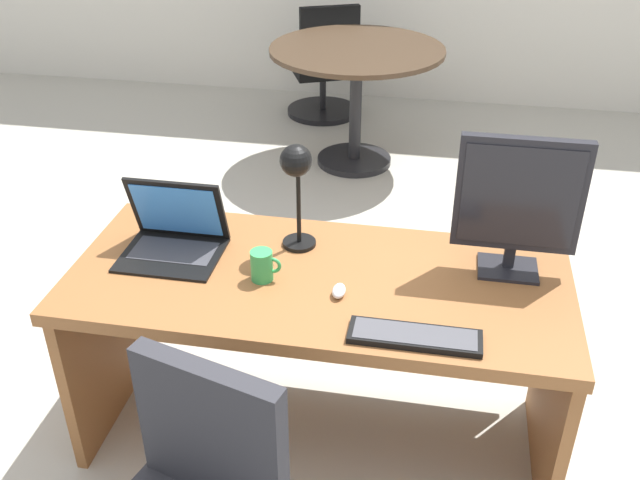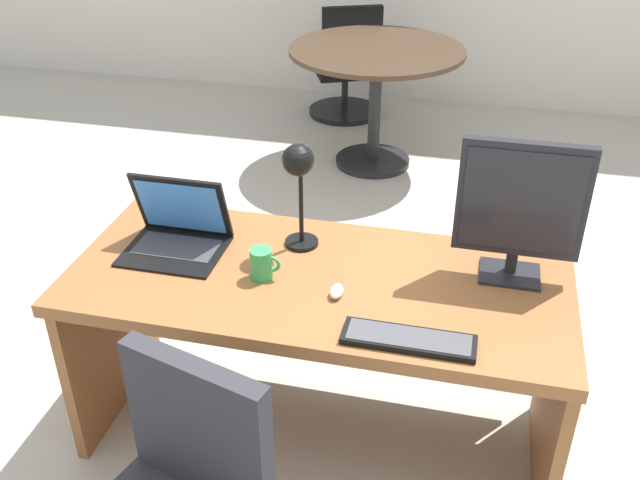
# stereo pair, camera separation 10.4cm
# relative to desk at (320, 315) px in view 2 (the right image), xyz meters

# --- Properties ---
(ground) EXTENTS (12.00, 12.00, 0.00)m
(ground) POSITION_rel_desk_xyz_m (0.00, 1.46, -0.55)
(ground) COLOR #B7B2A3
(desk) EXTENTS (1.69, 0.74, 0.74)m
(desk) POSITION_rel_desk_xyz_m (0.00, 0.00, 0.00)
(desk) COLOR brown
(desk) RESTS_ON ground
(monitor) EXTENTS (0.41, 0.16, 0.48)m
(monitor) POSITION_rel_desk_xyz_m (0.63, 0.11, 0.46)
(monitor) COLOR black
(monitor) RESTS_ON desk
(laptop) EXTENTS (0.34, 0.29, 0.26)m
(laptop) POSITION_rel_desk_xyz_m (-0.53, 0.04, 0.27)
(laptop) COLOR black
(laptop) RESTS_ON desk
(keyboard) EXTENTS (0.39, 0.12, 0.02)m
(keyboard) POSITION_rel_desk_xyz_m (0.34, -0.32, 0.20)
(keyboard) COLOR black
(keyboard) RESTS_ON desk
(mouse) EXTENTS (0.04, 0.08, 0.03)m
(mouse) POSITION_rel_desk_xyz_m (0.09, -0.14, 0.21)
(mouse) COLOR silver
(mouse) RESTS_ON desk
(desk_lamp) EXTENTS (0.12, 0.14, 0.40)m
(desk_lamp) POSITION_rel_desk_xyz_m (-0.10, 0.12, 0.49)
(desk_lamp) COLOR black
(desk_lamp) RESTS_ON desk
(coffee_mug) EXTENTS (0.10, 0.07, 0.11)m
(coffee_mug) POSITION_rel_desk_xyz_m (-0.18, -0.09, 0.25)
(coffee_mug) COLOR green
(coffee_mug) RESTS_ON desk
(meeting_table) EXTENTS (1.11, 1.11, 0.80)m
(meeting_table) POSITION_rel_desk_xyz_m (-0.21, 2.45, 0.05)
(meeting_table) COLOR black
(meeting_table) RESTS_ON ground
(meeting_chair_near) EXTENTS (0.60, 0.62, 0.88)m
(meeting_chair_near) POSITION_rel_desk_xyz_m (-0.57, 3.26, -0.20)
(meeting_chair_near) COLOR black
(meeting_chair_near) RESTS_ON ground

